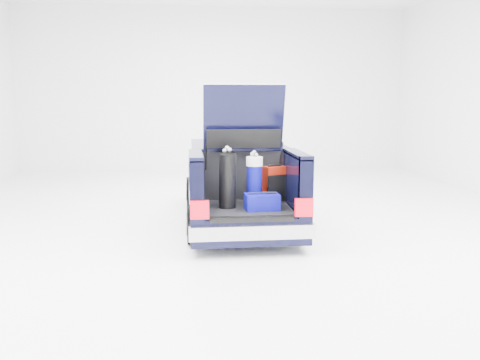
{
  "coord_description": "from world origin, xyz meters",
  "views": [
    {
      "loc": [
        -0.91,
        -9.07,
        2.26
      ],
      "look_at": [
        0.0,
        -0.5,
        0.86
      ],
      "focal_mm": 38.0,
      "sensor_mm": 36.0,
      "label": 1
    }
  ],
  "objects": [
    {
      "name": "red_suitcase",
      "position": [
        0.5,
        -1.09,
        0.88
      ],
      "size": [
        0.42,
        0.35,
        0.6
      ],
      "rotation": [
        0.0,
        0.0,
        0.36
      ],
      "color": "#6A0F03",
      "rests_on": "car"
    },
    {
      "name": "ground",
      "position": [
        0.0,
        0.0,
        0.0
      ],
      "size": [
        14.0,
        14.0,
        0.0
      ],
      "primitive_type": "plane",
      "color": "white",
      "rests_on": "ground"
    },
    {
      "name": "black_golf_bag",
      "position": [
        -0.3,
        -1.51,
        1.02
      ],
      "size": [
        0.32,
        0.35,
        0.93
      ],
      "rotation": [
        0.0,
        0.0,
        0.22
      ],
      "color": "black",
      "rests_on": "car"
    },
    {
      "name": "car",
      "position": [
        -0.0,
        0.11,
        0.67
      ],
      "size": [
        1.87,
        4.65,
        2.47
      ],
      "color": "black",
      "rests_on": "ground"
    },
    {
      "name": "blue_golf_bag",
      "position": [
        0.13,
        -1.35,
        0.99
      ],
      "size": [
        0.28,
        0.28,
        0.86
      ],
      "rotation": [
        0.0,
        0.0,
        -0.12
      ],
      "color": "black",
      "rests_on": "car"
    },
    {
      "name": "blue_duffel",
      "position": [
        0.2,
        -1.71,
        0.72
      ],
      "size": [
        0.52,
        0.36,
        0.26
      ],
      "rotation": [
        0.0,
        0.0,
        0.06
      ],
      "color": "#050464",
      "rests_on": "car"
    }
  ]
}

